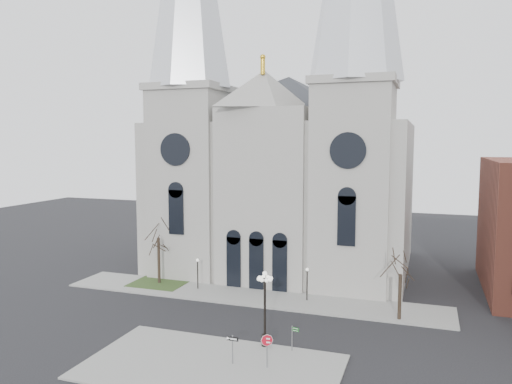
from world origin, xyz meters
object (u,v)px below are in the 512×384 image
(globe_lamp, at_px, (265,299))
(one_way_sign, at_px, (233,344))
(street_name_sign, at_px, (293,336))
(stop_sign, at_px, (267,344))

(globe_lamp, xyz_separation_m, one_way_sign, (-1.20, -3.69, -2.29))
(one_way_sign, bearing_deg, globe_lamp, 73.08)
(globe_lamp, bearing_deg, street_name_sign, -4.88)
(stop_sign, bearing_deg, one_way_sign, -179.61)
(stop_sign, bearing_deg, globe_lamp, 105.79)
(street_name_sign, bearing_deg, stop_sign, -95.60)
(one_way_sign, height_order, street_name_sign, one_way_sign)
(stop_sign, relative_size, globe_lamp, 0.41)
(stop_sign, xyz_separation_m, globe_lamp, (-1.30, 3.47, 1.98))
(stop_sign, height_order, one_way_sign, stop_sign)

